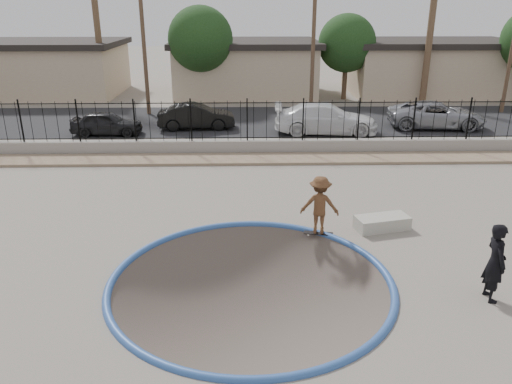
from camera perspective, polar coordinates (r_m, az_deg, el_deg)
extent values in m
cube|color=#6E665C|center=(24.79, -1.01, 3.13)|extent=(120.00, 120.00, 2.20)
torus|color=#2E5395|center=(12.40, -0.58, -10.25)|extent=(7.04, 7.04, 0.20)
cube|color=#997F64|center=(21.77, -0.97, 3.81)|extent=(42.00, 1.60, 0.11)
cube|color=gray|center=(22.76, -1.00, 5.20)|extent=(42.00, 0.45, 0.60)
cube|color=black|center=(22.65, -1.00, 6.23)|extent=(40.00, 0.04, 0.03)
cube|color=black|center=(22.31, -1.03, 10.16)|extent=(40.00, 0.04, 0.04)
cube|color=black|center=(29.33, -1.10, 8.17)|extent=(90.00, 8.00, 0.04)
cube|color=tan|center=(41.19, -23.12, 12.64)|extent=(11.00, 8.00, 3.50)
cube|color=black|center=(41.02, -23.51, 15.32)|extent=(11.60, 8.60, 0.40)
cube|color=tan|center=(38.41, -1.20, 13.77)|extent=(10.00, 8.00, 3.50)
cube|color=black|center=(38.23, -1.23, 16.67)|extent=(10.60, 8.60, 0.40)
cube|color=tan|center=(40.93, 19.35, 13.08)|extent=(12.00, 8.00, 3.50)
cube|color=black|center=(40.76, 19.69, 15.78)|extent=(12.60, 8.60, 0.40)
cylinder|color=brown|center=(37.02, -17.61, 16.87)|extent=(0.44, 0.44, 9.00)
cylinder|color=brown|center=(35.78, 19.36, 17.39)|extent=(0.44, 0.44, 10.00)
cylinder|color=#473323|center=(31.25, -12.75, 16.77)|extent=(0.24, 0.24, 9.00)
cylinder|color=#473323|center=(30.95, 6.61, 17.55)|extent=(0.24, 0.24, 9.50)
cylinder|color=#473323|center=(35.09, -6.20, 12.58)|extent=(0.34, 0.34, 3.00)
sphere|color=#143311|center=(34.82, -6.38, 16.98)|extent=(4.32, 4.32, 4.32)
cylinder|color=#473323|center=(36.68, 10.09, 12.54)|extent=(0.34, 0.34, 2.75)
sphere|color=#143311|center=(36.43, 10.34, 16.40)|extent=(3.96, 3.96, 3.96)
imported|color=brown|center=(14.50, 7.28, -1.84)|extent=(1.20, 0.82, 1.72)
cube|color=black|center=(14.82, 7.14, -4.69)|extent=(0.88, 0.36, 0.02)
cylinder|color=silver|center=(14.77, 6.00, -4.89)|extent=(0.06, 0.04, 0.06)
cylinder|color=silver|center=(14.91, 6.03, -4.62)|extent=(0.06, 0.04, 0.06)
cylinder|color=silver|center=(14.76, 8.25, -5.01)|extent=(0.06, 0.04, 0.06)
cylinder|color=silver|center=(14.90, 8.26, -4.75)|extent=(0.06, 0.04, 0.06)
imported|color=black|center=(12.53, 25.66, -7.26)|extent=(0.45, 0.68, 1.87)
cube|color=#A8A495|center=(15.53, 14.21, -3.42)|extent=(1.72, 1.05, 0.40)
imported|color=black|center=(27.00, -16.69, 7.57)|extent=(3.59, 1.47, 1.22)
imported|color=black|center=(27.35, -6.83, 8.59)|extent=(4.17, 1.69, 1.35)
imported|color=white|center=(26.38, 8.00, 8.30)|extent=(5.43, 2.46, 1.54)
imported|color=#92949A|center=(29.07, 19.91, 8.30)|extent=(5.32, 2.86, 1.42)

